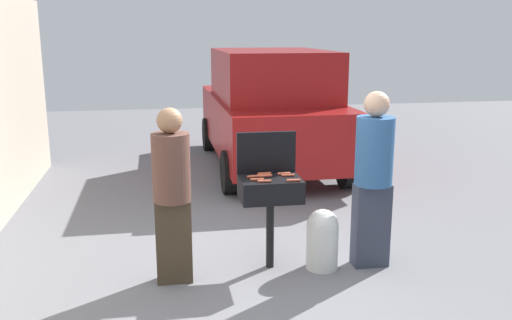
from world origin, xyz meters
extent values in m
plane|color=slate|center=(0.00, 0.00, 0.00)|extent=(24.00, 24.00, 0.00)
cylinder|color=black|center=(0.15, 0.10, 0.36)|extent=(0.08, 0.08, 0.71)
cube|color=black|center=(0.15, 0.10, 0.82)|extent=(0.60, 0.44, 0.22)
cube|color=black|center=(0.15, 0.32, 1.14)|extent=(0.60, 0.05, 0.42)
cylinder|color=#C6593D|center=(0.01, 0.03, 0.94)|extent=(0.13, 0.04, 0.03)
cylinder|color=#AD4228|center=(0.10, 0.18, 0.94)|extent=(0.13, 0.03, 0.03)
cylinder|color=#C6593D|center=(0.07, -0.04, 0.94)|extent=(0.13, 0.03, 0.03)
cylinder|color=#AD4228|center=(0.12, 0.24, 0.94)|extent=(0.13, 0.04, 0.03)
cylinder|color=#C6593D|center=(0.35, -0.06, 0.94)|extent=(0.13, 0.03, 0.03)
cylinder|color=#B74C33|center=(0.11, 0.15, 0.94)|extent=(0.13, 0.04, 0.03)
cylinder|color=#C6593D|center=(0.31, 0.20, 0.94)|extent=(0.13, 0.03, 0.03)
cylinder|color=#B74C33|center=(0.34, 0.13, 0.94)|extent=(0.13, 0.03, 0.03)
cylinder|color=#B74C33|center=(-0.01, 0.14, 0.94)|extent=(0.13, 0.04, 0.03)
cylinder|color=silver|center=(0.66, -0.02, 0.23)|extent=(0.32, 0.32, 0.46)
sphere|color=silver|center=(0.66, -0.02, 0.46)|extent=(0.31, 0.31, 0.31)
cube|color=#3F3323|center=(-0.81, -0.06, 0.40)|extent=(0.33, 0.18, 0.80)
cylinder|color=brown|center=(-0.81, -0.06, 1.12)|extent=(0.35, 0.35, 0.63)
sphere|color=#936B4C|center=(-0.81, -0.06, 1.55)|extent=(0.23, 0.23, 0.23)
cube|color=#333847|center=(1.17, -0.02, 0.43)|extent=(0.36, 0.20, 0.85)
cylinder|color=#2D598C|center=(1.17, -0.02, 1.19)|extent=(0.37, 0.37, 0.68)
sphere|color=tan|center=(1.17, -0.02, 1.65)|extent=(0.25, 0.25, 0.25)
cube|color=maroon|center=(0.98, 4.32, 0.77)|extent=(1.93, 4.41, 0.90)
cube|color=maroon|center=(0.98, 4.12, 1.62)|extent=(1.78, 2.61, 0.80)
cylinder|color=black|center=(1.90, 2.79, 0.32)|extent=(0.23, 0.64, 0.64)
cylinder|color=black|center=(0.09, 2.77, 0.32)|extent=(0.23, 0.64, 0.64)
cylinder|color=black|center=(1.87, 5.87, 0.32)|extent=(0.23, 0.64, 0.64)
cylinder|color=black|center=(0.07, 5.85, 0.32)|extent=(0.23, 0.64, 0.64)
camera|label=1|loc=(-0.89, -5.07, 2.35)|focal=39.14mm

